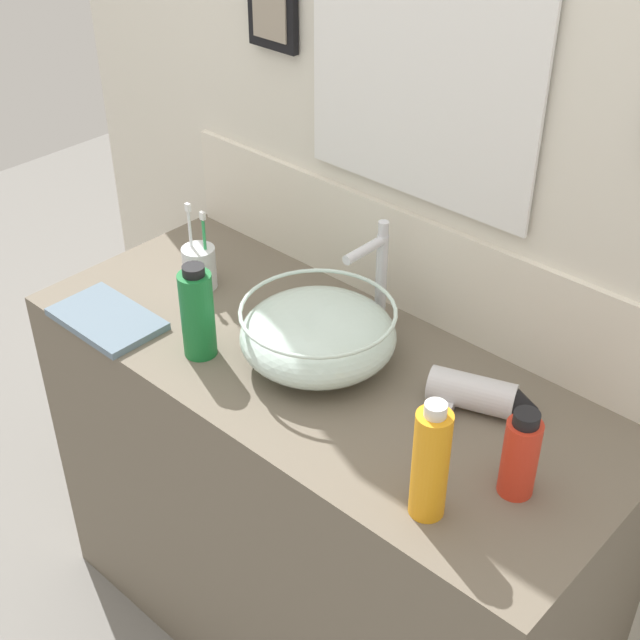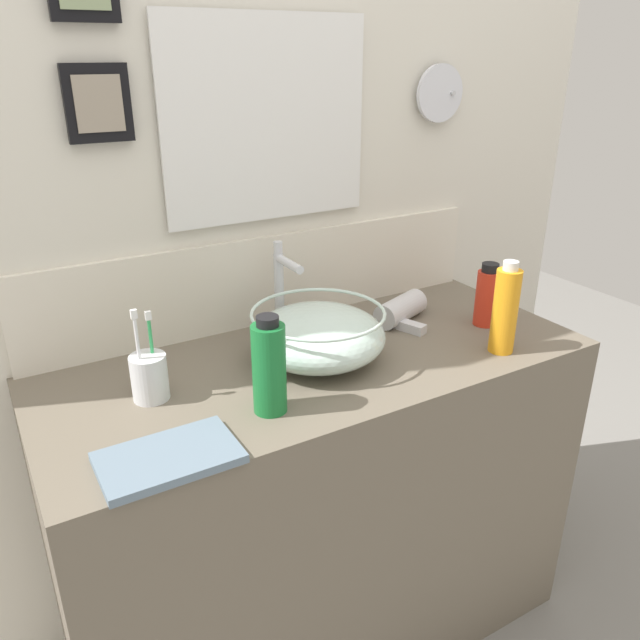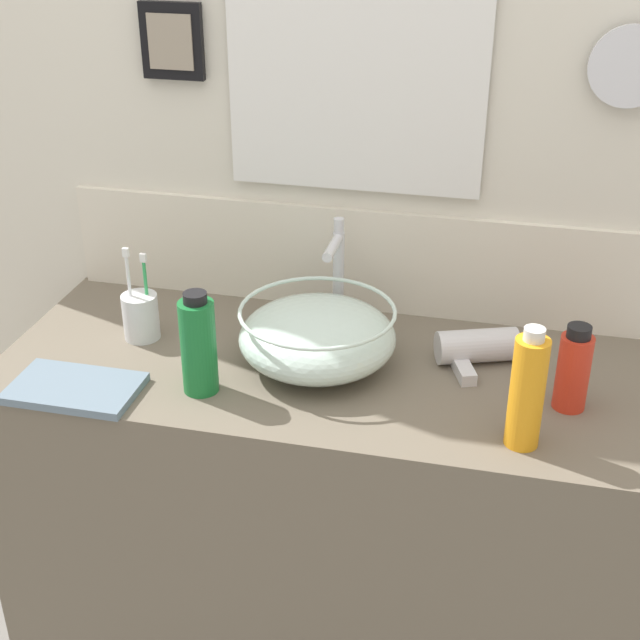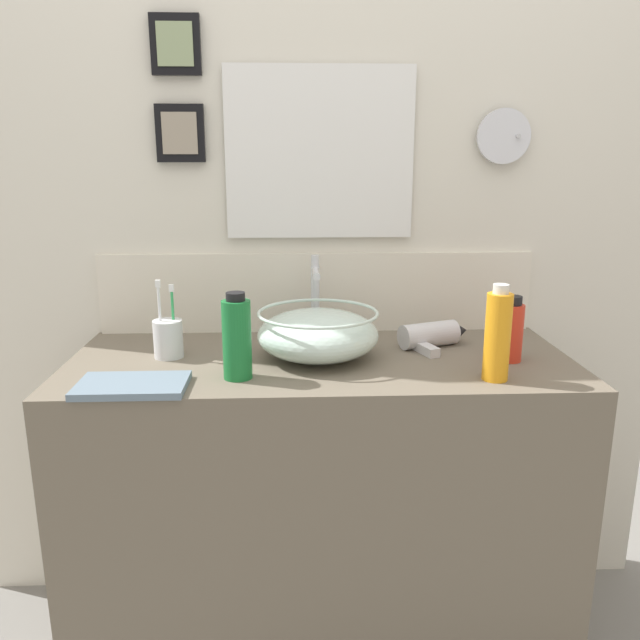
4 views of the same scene
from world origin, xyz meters
The scene contains 11 objects.
ground_plane centered at (0.00, 0.00, 0.00)m, with size 6.00×6.00×0.00m, color gray.
vanity_counter centered at (0.00, 0.00, 0.42)m, with size 1.27×0.54×0.85m, color #6B6051.
back_panel centered at (0.00, 0.30, 1.21)m, with size 2.08×0.10×2.42m.
glass_bowl_sink centered at (-0.01, 0.00, 0.91)m, with size 0.31×0.31×0.12m.
faucet centered at (-0.01, 0.18, 0.98)m, with size 0.02×0.12×0.24m.
hair_drier centered at (0.31, 0.09, 0.88)m, with size 0.21×0.18×0.07m.
toothbrush_cup centered at (-0.39, 0.03, 0.90)m, with size 0.07×0.07×0.20m.
lotion_bottle centered at (0.39, -0.18, 0.95)m, with size 0.06×0.06×0.22m.
soap_dispenser centered at (0.47, -0.04, 0.93)m, with size 0.06×0.06×0.17m.
spray_bottle centered at (-0.20, -0.14, 0.94)m, with size 0.07×0.07×0.20m.
hand_towel centered at (-0.42, -0.20, 0.86)m, with size 0.24×0.15×0.02m, color slate.
Camera 4 is at (-0.07, -1.51, 1.34)m, focal length 35.00 mm.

